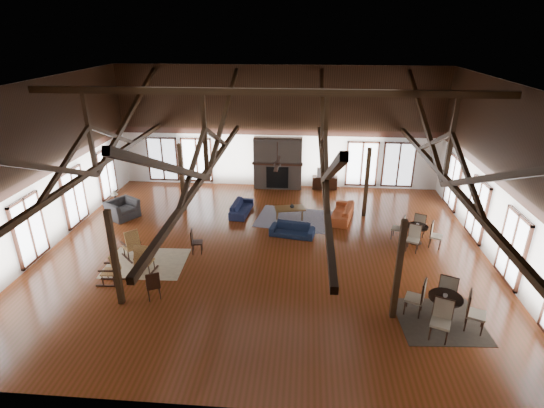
# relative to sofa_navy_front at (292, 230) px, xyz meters

# --- Properties ---
(floor) EXTENTS (16.00, 16.00, 0.00)m
(floor) POSITION_rel_sofa_navy_front_xyz_m (-0.94, -1.32, -0.25)
(floor) COLOR maroon
(floor) RESTS_ON ground
(ceiling) EXTENTS (16.00, 14.00, 0.02)m
(ceiling) POSITION_rel_sofa_navy_front_xyz_m (-0.94, -1.32, 5.75)
(ceiling) COLOR black
(ceiling) RESTS_ON wall_back
(wall_back) EXTENTS (16.00, 0.02, 6.00)m
(wall_back) POSITION_rel_sofa_navy_front_xyz_m (-0.94, 5.68, 2.75)
(wall_back) COLOR white
(wall_back) RESTS_ON floor
(wall_front) EXTENTS (16.00, 0.02, 6.00)m
(wall_front) POSITION_rel_sofa_navy_front_xyz_m (-0.94, -8.32, 2.75)
(wall_front) COLOR white
(wall_front) RESTS_ON floor
(wall_left) EXTENTS (0.02, 14.00, 6.00)m
(wall_left) POSITION_rel_sofa_navy_front_xyz_m (-8.94, -1.32, 2.75)
(wall_left) COLOR white
(wall_left) RESTS_ON floor
(wall_right) EXTENTS (0.02, 14.00, 6.00)m
(wall_right) POSITION_rel_sofa_navy_front_xyz_m (7.06, -1.32, 2.75)
(wall_right) COLOR white
(wall_right) RESTS_ON floor
(roof_truss) EXTENTS (15.60, 14.07, 3.14)m
(roof_truss) POSITION_rel_sofa_navy_front_xyz_m (-0.94, -1.32, 3.78)
(roof_truss) COLOR black
(roof_truss) RESTS_ON wall_back
(post_grid) EXTENTS (8.16, 7.16, 3.05)m
(post_grid) POSITION_rel_sofa_navy_front_xyz_m (-0.94, -1.32, 1.27)
(post_grid) COLOR black
(post_grid) RESTS_ON floor
(fireplace) EXTENTS (2.50, 0.69, 2.60)m
(fireplace) POSITION_rel_sofa_navy_front_xyz_m (-0.94, 5.35, 1.04)
(fireplace) COLOR #6A5C51
(fireplace) RESTS_ON floor
(ceiling_fan) EXTENTS (1.60, 1.60, 0.75)m
(ceiling_fan) POSITION_rel_sofa_navy_front_xyz_m (-0.44, -2.32, 3.48)
(ceiling_fan) COLOR black
(ceiling_fan) RESTS_ON roof_truss
(sofa_navy_front) EXTENTS (1.83, 0.98, 0.51)m
(sofa_navy_front) POSITION_rel_sofa_navy_front_xyz_m (0.00, 0.00, 0.00)
(sofa_navy_front) COLOR #141E38
(sofa_navy_front) RESTS_ON floor
(sofa_navy_left) EXTENTS (1.86, 0.88, 0.53)m
(sofa_navy_left) POSITION_rel_sofa_navy_front_xyz_m (-2.32, 1.99, 0.01)
(sofa_navy_left) COLOR #161D3D
(sofa_navy_left) RESTS_ON floor
(sofa_orange) EXTENTS (2.19, 1.26, 0.60)m
(sofa_orange) POSITION_rel_sofa_navy_front_xyz_m (2.07, 1.79, 0.05)
(sofa_orange) COLOR #9B411E
(sofa_orange) RESTS_ON floor
(coffee_table) EXTENTS (1.38, 0.89, 0.49)m
(coffee_table) POSITION_rel_sofa_navy_front_xyz_m (-0.16, 1.65, 0.18)
(coffee_table) COLOR brown
(coffee_table) RESTS_ON floor
(vase) EXTENTS (0.19, 0.19, 0.20)m
(vase) POSITION_rel_sofa_navy_front_xyz_m (-0.07, 1.64, 0.33)
(vase) COLOR #B2B2B2
(vase) RESTS_ON coffee_table
(armchair) EXTENTS (1.53, 1.57, 0.78)m
(armchair) POSITION_rel_sofa_navy_front_xyz_m (-7.38, 1.15, 0.14)
(armchair) COLOR #29292C
(armchair) RESTS_ON floor
(side_table_lamp) EXTENTS (0.44, 0.44, 1.11)m
(side_table_lamp) POSITION_rel_sofa_navy_front_xyz_m (-7.85, 1.58, 0.17)
(side_table_lamp) COLOR black
(side_table_lamp) RESTS_ON floor
(rocking_chair_a) EXTENTS (0.94, 0.94, 1.12)m
(rocking_chair_a) POSITION_rel_sofa_navy_front_xyz_m (-5.59, -2.24, 0.27)
(rocking_chair_a) COLOR #A4813E
(rocking_chair_a) RESTS_ON floor
(rocking_chair_b) EXTENTS (0.56, 0.92, 1.13)m
(rocking_chair_b) POSITION_rel_sofa_navy_front_xyz_m (-4.81, -3.22, 0.28)
(rocking_chair_b) COLOR #A4813E
(rocking_chair_b) RESTS_ON floor
(rocking_chair_c) EXTENTS (0.87, 0.51, 1.10)m
(rocking_chair_c) POSITION_rel_sofa_navy_front_xyz_m (-5.61, -3.82, 0.26)
(rocking_chair_c) COLOR #A4813E
(rocking_chair_c) RESTS_ON floor
(side_chair_a) EXTENTS (0.45, 0.45, 0.92)m
(side_chair_a) POSITION_rel_sofa_navy_front_xyz_m (-3.49, -1.65, 0.28)
(side_chair_a) COLOR black
(side_chair_a) RESTS_ON floor
(side_chair_b) EXTENTS (0.54, 0.54, 0.95)m
(side_chair_b) POSITION_rel_sofa_navy_front_xyz_m (-4.01, -4.56, 0.30)
(side_chair_b) COLOR black
(side_chair_b) RESTS_ON floor
(cafe_table_near) EXTENTS (2.16, 2.16, 1.12)m
(cafe_table_near) POSITION_rel_sofa_navy_front_xyz_m (4.41, -4.91, 0.31)
(cafe_table_near) COLOR black
(cafe_table_near) RESTS_ON floor
(cafe_table_far) EXTENTS (1.89, 1.89, 0.98)m
(cafe_table_far) POSITION_rel_sofa_navy_front_xyz_m (4.74, -0.19, 0.23)
(cafe_table_far) COLOR black
(cafe_table_far) RESTS_ON floor
(cup_near) EXTENTS (0.15, 0.15, 0.10)m
(cup_near) POSITION_rel_sofa_navy_front_xyz_m (4.38, -4.92, 0.60)
(cup_near) COLOR #B2B2B2
(cup_near) RESTS_ON cafe_table_near
(cup_far) EXTENTS (0.14, 0.14, 0.10)m
(cup_far) POSITION_rel_sofa_navy_front_xyz_m (4.74, -0.19, 0.50)
(cup_far) COLOR #B2B2B2
(cup_far) RESTS_ON cafe_table_far
(tv_console) EXTENTS (1.24, 0.47, 0.62)m
(tv_console) POSITION_rel_sofa_navy_front_xyz_m (1.45, 5.43, 0.06)
(tv_console) COLOR black
(tv_console) RESTS_ON floor
(television) EXTENTS (0.91, 0.24, 0.52)m
(television) POSITION_rel_sofa_navy_front_xyz_m (1.47, 5.43, 0.63)
(television) COLOR #B2B2B2
(television) RESTS_ON tv_console
(rug_tan) EXTENTS (2.79, 2.23, 0.01)m
(rug_tan) POSITION_rel_sofa_navy_front_xyz_m (-5.02, -2.52, -0.25)
(rug_tan) COLOR #C8B58B
(rug_tan) RESTS_ON floor
(rug_navy) EXTENTS (3.43, 2.78, 0.01)m
(rug_navy) POSITION_rel_sofa_navy_front_xyz_m (0.02, 1.59, -0.25)
(rug_navy) COLOR #181945
(rug_navy) RESTS_ON floor
(rug_dark) EXTENTS (2.44, 2.24, 0.01)m
(rug_dark) POSITION_rel_sofa_navy_front_xyz_m (4.36, -4.92, -0.25)
(rug_dark) COLOR black
(rug_dark) RESTS_ON floor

